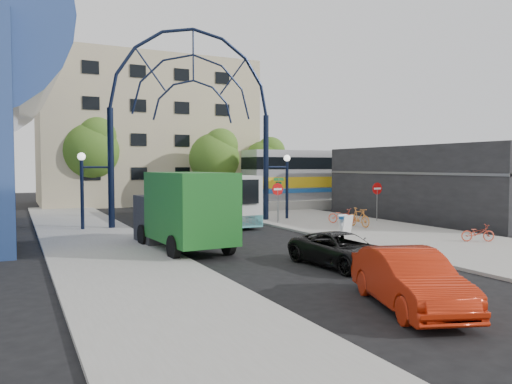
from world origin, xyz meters
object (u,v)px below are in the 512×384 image
stop_sign (278,193)px  bike_far_a (478,233)px  sandwich_board (346,222)px  train_car (369,174)px  tree_north_a (216,155)px  black_suv (342,250)px  green_truck (182,211)px  gateway_arch (193,86)px  city_bus (208,197)px  red_sedan (409,279)px  tree_north_c (266,160)px  do_not_enter_sign (377,192)px  tree_north_b (92,148)px  bike_near_b (359,217)px  street_name_sign (279,190)px  bike_near_a (342,216)px

stop_sign → bike_far_a: bearing=-66.6°
sandwich_board → train_car: (14.40, 16.02, 2.16)m
tree_north_a → black_suv: 27.34m
green_truck → train_car: bearing=31.5°
gateway_arch → city_bus: 7.24m
city_bus → bike_far_a: city_bus is taller
tree_north_a → bike_far_a: 25.49m
green_truck → city_bus: bearing=60.3°
red_sedan → tree_north_c: bearing=87.3°
do_not_enter_sign → city_bus: city_bus is taller
black_suv → bike_far_a: 9.03m
do_not_enter_sign → bike_far_a: do_not_enter_sign is taller
stop_sign → city_bus: 4.86m
stop_sign → train_car: 18.22m
black_suv → do_not_enter_sign: bearing=40.5°
gateway_arch → bike_far_a: (9.55, -13.00, -8.03)m
gateway_arch → red_sedan: bearing=-92.7°
tree_north_b → black_suv: bearing=-81.5°
black_suv → bike_near_b: bearing=44.2°
train_car → tree_north_a: 14.52m
green_truck → black_suv: size_ratio=1.55×
do_not_enter_sign → street_name_sign: street_name_sign is taller
black_suv → bike_near_b: (7.36, 8.57, 0.06)m
stop_sign → bike_near_b: (3.22, -4.00, -1.32)m
sandwich_board → tree_north_c: tree_north_c is taller
sandwich_board → train_car: 21.65m
red_sedan → do_not_enter_sign: bearing=71.3°
tree_north_a → bike_near_b: tree_north_a is taller
sandwich_board → green_truck: green_truck is taller
stop_sign → city_bus: (-3.35, 3.50, -0.37)m
tree_north_a → bike_near_b: (1.90, -17.93, -3.93)m
red_sedan → sandwich_board: bearing=79.3°
do_not_enter_sign → green_truck: 15.16m
green_truck → black_suv: 7.39m
street_name_sign → bike_near_a: street_name_sign is taller
green_truck → bike_near_b: (11.48, 2.53, -1.03)m
green_truck → bike_near_b: bearing=8.8°
tree_north_b → city_bus: size_ratio=0.70×
tree_north_b → green_truck: bearing=-89.0°
tree_north_b → bike_near_b: 25.36m
stop_sign → street_name_sign: bearing=56.4°
stop_sign → tree_north_a: bearing=84.6°
black_suv → bike_far_a: bearing=4.8°
black_suv → red_sedan: (-1.60, -5.15, 0.14)m
bike_far_a → stop_sign: bearing=50.2°
train_car → bike_near_b: 18.56m
do_not_enter_sign → tree_north_b: bearing=126.7°
stop_sign → bike_near_b: 5.30m
sandwich_board → tree_north_c: size_ratio=0.15×
do_not_enter_sign → tree_north_a: (-4.88, 15.93, 2.63)m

